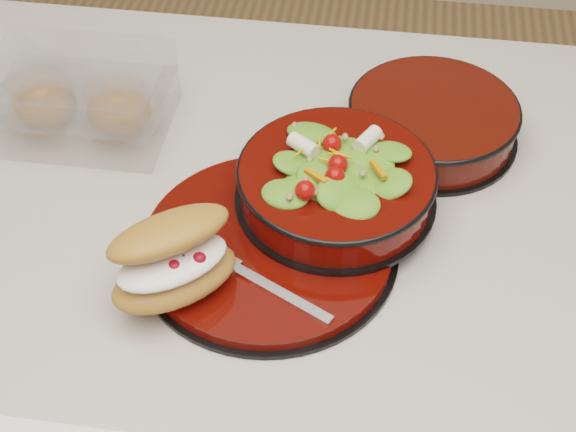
# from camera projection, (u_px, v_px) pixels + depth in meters

# --- Properties ---
(island_counter) EXTENTS (1.24, 0.74, 0.90)m
(island_counter) POSITION_uv_depth(u_px,v_px,m) (197.00, 374.00, 1.32)
(island_counter) COLOR silver
(island_counter) RESTS_ON ground
(dinner_plate) EXTENTS (0.30, 0.30, 0.02)m
(dinner_plate) POSITION_uv_depth(u_px,v_px,m) (269.00, 245.00, 0.91)
(dinner_plate) COLOR black
(dinner_plate) RESTS_ON island_counter
(salad_bowl) EXTENTS (0.24, 0.24, 0.10)m
(salad_bowl) POSITION_uv_depth(u_px,v_px,m) (336.00, 177.00, 0.92)
(salad_bowl) COLOR black
(salad_bowl) RESTS_ON dinner_plate
(croissant) EXTENTS (0.16, 0.16, 0.08)m
(croissant) POSITION_uv_depth(u_px,v_px,m) (174.00, 260.00, 0.83)
(croissant) COLOR #A56632
(croissant) RESTS_ON dinner_plate
(fork) EXTENTS (0.15, 0.09, 0.00)m
(fork) POSITION_uv_depth(u_px,v_px,m) (263.00, 283.00, 0.86)
(fork) COLOR silver
(fork) RESTS_ON dinner_plate
(pastry_box) EXTENTS (0.23, 0.16, 0.09)m
(pastry_box) POSITION_uv_depth(u_px,v_px,m) (80.00, 98.00, 1.04)
(pastry_box) COLOR white
(pastry_box) RESTS_ON island_counter
(extra_bowl) EXTENTS (0.23, 0.23, 0.05)m
(extra_bowl) POSITION_uv_depth(u_px,v_px,m) (433.00, 120.00, 1.04)
(extra_bowl) COLOR black
(extra_bowl) RESTS_ON island_counter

